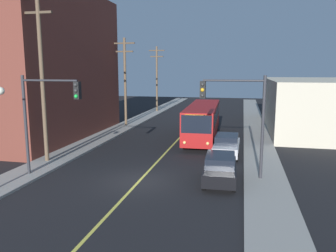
{
  "coord_description": "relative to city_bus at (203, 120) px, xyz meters",
  "views": [
    {
      "loc": [
        5.74,
        -17.98,
        6.48
      ],
      "look_at": [
        0.0,
        7.78,
        2.0
      ],
      "focal_mm": 35.73,
      "sensor_mm": 36.0,
      "label": 1
    }
  ],
  "objects": [
    {
      "name": "parked_car_silver",
      "position": [
        2.51,
        -5.93,
        -0.98
      ],
      "size": [
        1.89,
        4.43,
        1.62
      ],
      "color": "#B7B7BC",
      "rests_on": "ground"
    },
    {
      "name": "sidewalk_left",
      "position": [
        -9.45,
        -2.95,
        -1.74
      ],
      "size": [
        2.5,
        90.0,
        0.15
      ],
      "primitive_type": "cube",
      "color": "gray",
      "rests_on": "ground"
    },
    {
      "name": "utility_pole_mid",
      "position": [
        -9.48,
        5.2,
        3.73
      ],
      "size": [
        2.4,
        0.28,
        9.8
      ],
      "color": "brown",
      "rests_on": "sidewalk_left"
    },
    {
      "name": "parked_car_black",
      "position": [
        2.43,
        -12.06,
        -0.98
      ],
      "size": [
        1.93,
        4.45,
        1.62
      ],
      "color": "black",
      "rests_on": "ground"
    },
    {
      "name": "sidewalk_right",
      "position": [
        5.05,
        -2.95,
        -1.74
      ],
      "size": [
        2.5,
        90.0,
        0.15
      ],
      "primitive_type": "cube",
      "color": "gray",
      "rests_on": "ground"
    },
    {
      "name": "ground_plane",
      "position": [
        -2.2,
        -12.95,
        -1.82
      ],
      "size": [
        120.0,
        120.0,
        0.0
      ],
      "primitive_type": "plane",
      "color": "black"
    },
    {
      "name": "lane_stripe_center",
      "position": [
        -2.2,
        2.05,
        -1.81
      ],
      "size": [
        0.16,
        60.0,
        0.01
      ],
      "primitive_type": "cube",
      "color": "#D8CC4C",
      "rests_on": "ground"
    },
    {
      "name": "building_right_warehouse",
      "position": [
        12.29,
        7.86,
        0.89
      ],
      "size": [
        12.0,
        19.52,
        5.42
      ],
      "color": "beige",
      "rests_on": "ground"
    },
    {
      "name": "utility_pole_far",
      "position": [
        -9.3,
        18.86,
        3.7
      ],
      "size": [
        2.4,
        0.28,
        9.74
      ],
      "color": "brown",
      "rests_on": "sidewalk_left"
    },
    {
      "name": "city_bus",
      "position": [
        0.0,
        0.0,
        0.0
      ],
      "size": [
        2.92,
        12.22,
        3.2
      ],
      "color": "maroon",
      "rests_on": "ground"
    },
    {
      "name": "traffic_signal_right_corner",
      "position": [
        3.21,
        -11.25,
        2.49
      ],
      "size": [
        3.75,
        0.48,
        6.0
      ],
      "color": "#2D2D33",
      "rests_on": "sidewalk_right"
    },
    {
      "name": "traffic_signal_left_corner",
      "position": [
        -7.61,
        -13.44,
        2.49
      ],
      "size": [
        3.75,
        0.48,
        6.0
      ],
      "color": "#2D2D33",
      "rests_on": "sidewalk_left"
    },
    {
      "name": "building_left_brick",
      "position": [
        -15.69,
        -2.31,
        5.03
      ],
      "size": [
        10.0,
        17.19,
        13.7
      ],
      "color": "brown",
      "rests_on": "ground"
    },
    {
      "name": "utility_pole_near",
      "position": [
        -9.75,
        -10.51,
        4.61
      ],
      "size": [
        2.4,
        0.28,
        11.51
      ],
      "color": "brown",
      "rests_on": "sidewalk_left"
    }
  ]
}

